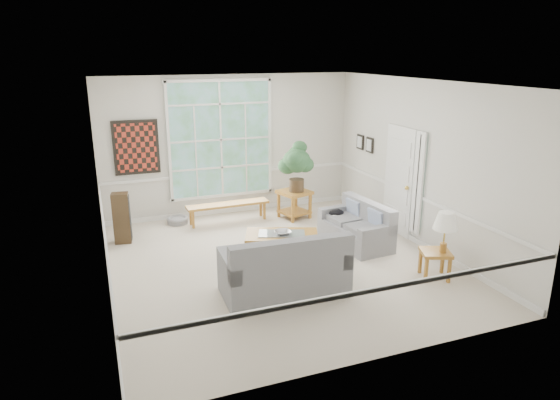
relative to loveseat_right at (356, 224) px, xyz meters
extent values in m
cube|color=beige|center=(-1.63, -0.30, -0.40)|extent=(5.50, 6.00, 0.01)
cube|color=white|center=(-1.63, -0.30, 2.60)|extent=(5.50, 6.00, 0.02)
cube|color=silver|center=(-1.63, 2.70, 1.10)|extent=(5.50, 0.02, 3.00)
cube|color=silver|center=(-1.63, -3.30, 1.10)|extent=(5.50, 0.02, 3.00)
cube|color=silver|center=(-4.38, -0.30, 1.10)|extent=(0.02, 6.00, 3.00)
cube|color=silver|center=(1.12, -0.30, 1.10)|extent=(0.02, 6.00, 3.00)
cube|color=white|center=(-1.83, 2.66, 1.25)|extent=(2.30, 0.08, 2.40)
cube|color=white|center=(1.08, 0.30, 0.65)|extent=(0.08, 0.90, 2.10)
cube|color=white|center=(1.08, -0.33, 0.75)|extent=(0.08, 0.26, 1.90)
cube|color=maroon|center=(-3.58, 2.65, 1.20)|extent=(0.90, 0.06, 1.10)
cube|color=black|center=(1.08, 1.45, 1.15)|extent=(0.04, 0.26, 0.32)
cube|color=black|center=(1.08, 1.85, 1.15)|extent=(0.04, 0.26, 0.32)
cube|color=gray|center=(0.00, 0.00, 0.00)|extent=(0.90, 1.54, 0.79)
cube|color=gray|center=(-1.95, -1.36, 0.09)|extent=(1.84, 1.00, 0.98)
cube|color=#A06A25|center=(-1.52, -0.16, -0.17)|extent=(1.39, 1.07, 0.46)
imported|color=gray|center=(-1.52, -0.20, 0.10)|extent=(0.35, 0.35, 0.08)
cube|color=#A06A25|center=(-1.88, 2.06, -0.19)|extent=(1.74, 0.37, 0.40)
cube|color=#A06A25|center=(-0.47, 1.82, -0.10)|extent=(0.75, 0.75, 0.60)
cube|color=#A06A25|center=(0.47, -1.72, -0.17)|extent=(0.58, 0.58, 0.45)
cylinder|color=gray|center=(-2.90, 2.35, -0.33)|extent=(0.47, 0.47, 0.13)
cube|color=#372817|center=(-4.03, 1.62, 0.08)|extent=(0.33, 0.28, 0.96)
ellipsoid|color=black|center=(-0.14, 0.51, 0.08)|extent=(0.35, 0.29, 0.14)
camera|label=1|loc=(-4.39, -7.63, 3.07)|focal=32.00mm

